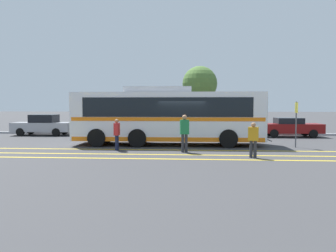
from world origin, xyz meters
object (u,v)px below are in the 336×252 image
Objects in this scene: parked_car_3 at (290,127)px; tree_0 at (200,84)px; pedestrian_2 at (184,131)px; parked_car_1 at (117,127)px; pedestrian_0 at (253,138)px; parked_car_2 at (204,127)px; parked_car_0 at (43,125)px; pedestrian_1 at (117,133)px; transit_bus at (168,115)px; bus_stop_sign at (296,119)px.

tree_0 reaches higher than parked_car_3.
pedestrian_2 is at bearing -42.77° from parked_car_3.
parked_car_1 is 12.83m from pedestrian_0.
parked_car_1 is 0.98× the size of parked_car_2.
parked_car_0 reaches higher than pedestrian_0.
parked_car_0 is 2.80× the size of pedestrian_1.
pedestrian_0 is at bearing -25.52° from parked_car_3.
pedestrian_1 reaches higher than pedestrian_0.
parked_car_2 is (6.49, 0.04, 0.04)m from parked_car_1.
parked_car_3 is (18.47, -0.01, -0.06)m from parked_car_0.
transit_bus is at bearing 156.54° from parked_car_2.
parked_car_0 is 11.06m from pedestrian_1.
transit_bus reaches higher than pedestrian_1.
parked_car_0 is 1.00× the size of parked_car_3.
transit_bus is at bearing 34.96° from parked_car_1.
pedestrian_0 reaches higher than parked_car_2.
transit_bus is 7.18× the size of pedestrian_0.
pedestrian_1 reaches higher than parked_car_2.
bus_stop_sign is (11.23, -6.03, 0.88)m from parked_car_1.
parked_car_3 is 6.40m from bus_stop_sign.
pedestrian_1 is at bearing -108.53° from tree_0.
pedestrian_2 is 14.21m from tree_0.
bus_stop_sign reaches higher than pedestrian_1.
parked_car_3 is at bearing 87.36° from parked_car_1.
parked_car_3 is 1.78× the size of bus_stop_sign.
parked_car_1 is at bearing 89.53° from parked_car_2.
parked_car_0 is at bearing -110.50° from bus_stop_sign.
pedestrian_0 is (8.27, -9.82, 0.18)m from parked_car_1.
bus_stop_sign is at bearing 84.11° from transit_bus.
parked_car_2 is 9.19m from pedestrian_1.
transit_bus reaches higher than pedestrian_0.
tree_0 is (-4.92, 11.50, 2.66)m from bus_stop_sign.
transit_bus is at bearing -100.84° from tree_0.
pedestrian_2 is (11.03, -8.49, 0.27)m from parked_car_0.
pedestrian_1 is at bearing 148.73° from parked_car_2.
pedestrian_2 is (-1.23, -8.38, 0.33)m from parked_car_2.
pedestrian_2 is at bearing 170.84° from parked_car_2.
bus_stop_sign is at bearing -76.75° from pedestrian_1.
tree_0 is (-0.18, 5.43, 3.51)m from parked_car_2.
pedestrian_1 is 9.60m from bus_stop_sign.
parked_car_2 is 7.75m from bus_stop_sign.
transit_bus is at bearing -58.43° from parked_car_3.
tree_0 reaches higher than pedestrian_1.
parked_car_3 is at bearing -51.47° from pedestrian_1.
parked_car_0 is 13.64m from tree_0.
pedestrian_1 is at bearing -55.06° from parked_car_3.
parked_car_3 is at bearing -39.78° from tree_0.
tree_0 is at bearing 168.64° from transit_bus.
transit_bus is 6.95× the size of pedestrian_1.
parked_car_1 is 6.49m from parked_car_2.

